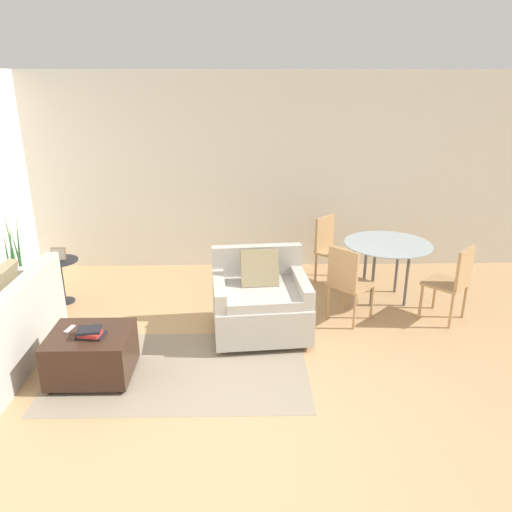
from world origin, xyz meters
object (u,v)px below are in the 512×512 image
at_px(ottoman, 92,353).
at_px(potted_plant, 20,285).
at_px(armchair, 260,302).
at_px(tv_remote_primary, 70,329).
at_px(dining_chair_near_left, 347,280).
at_px(dining_chair_near_right, 454,279).
at_px(dining_chair_far_left, 330,245).
at_px(dining_table, 387,250).
at_px(picture_frame, 58,254).
at_px(book_stack, 90,333).
at_px(side_table, 61,273).

bearing_deg(ottoman, potted_plant, 129.62).
distance_m(armchair, tv_remote_primary, 1.94).
distance_m(potted_plant, dining_chair_near_left, 3.94).
relative_size(dining_chair_near_right, dining_chair_far_left, 1.00).
xyz_separation_m(potted_plant, dining_chair_far_left, (3.90, 0.67, 0.27)).
bearing_deg(armchair, ottoman, -152.54).
bearing_deg(dining_table, picture_frame, -179.82).
xyz_separation_m(potted_plant, dining_table, (4.50, 0.07, 0.40)).
relative_size(dining_chair_near_left, dining_chair_far_left, 1.00).
distance_m(picture_frame, dining_table, 4.01).
bearing_deg(dining_chair_near_left, tv_remote_primary, -160.27).
bearing_deg(book_stack, side_table, 116.71).
relative_size(book_stack, dining_table, 0.24).
bearing_deg(dining_chair_near_left, potted_plant, 172.29).
height_order(dining_chair_near_left, dining_chair_near_right, same).
height_order(ottoman, dining_table, dining_table).
xyz_separation_m(dining_chair_near_right, dining_chair_far_left, (-1.20, 1.20, 0.00)).
xyz_separation_m(dining_chair_near_left, dining_chair_far_left, (-0.00, 1.20, 0.00)).
bearing_deg(side_table, dining_chair_near_left, -9.80).
xyz_separation_m(dining_table, dining_chair_near_left, (-0.60, -0.60, -0.14)).
relative_size(ottoman, side_table, 1.32).
bearing_deg(book_stack, potted_plant, 129.25).
bearing_deg(side_table, picture_frame, -90.00).
bearing_deg(picture_frame, dining_table, 0.18).
bearing_deg(picture_frame, armchair, -19.12).
xyz_separation_m(book_stack, dining_chair_far_left, (2.54, 2.34, 0.02)).
bearing_deg(tv_remote_primary, armchair, 22.53).
distance_m(ottoman, book_stack, 0.26).
height_order(picture_frame, dining_chair_near_right, dining_chair_near_right).
distance_m(ottoman, dining_chair_far_left, 3.45).
distance_m(book_stack, potted_plant, 2.16).
relative_size(tv_remote_primary, potted_plant, 0.12).
xyz_separation_m(ottoman, dining_chair_near_right, (3.77, 1.08, 0.27)).
bearing_deg(side_table, armchair, -19.12).
bearing_deg(dining_table, dining_chair_near_left, -135.00).
xyz_separation_m(dining_table, dining_chair_far_left, (-0.60, 0.60, -0.14)).
xyz_separation_m(tv_remote_primary, dining_chair_near_right, (3.97, 0.99, 0.06)).
relative_size(potted_plant, dining_chair_far_left, 1.36).
bearing_deg(tv_remote_primary, dining_table, 25.31).
distance_m(armchair, dining_table, 1.82).
xyz_separation_m(side_table, dining_table, (4.01, 0.01, 0.26)).
bearing_deg(tv_remote_primary, potted_plant, 126.51).
xyz_separation_m(side_table, picture_frame, (0.00, -0.00, 0.24)).
distance_m(ottoman, dining_table, 3.61).
bearing_deg(potted_plant, book_stack, -50.75).
distance_m(tv_remote_primary, side_table, 1.71).
relative_size(book_stack, side_table, 0.46).
distance_m(armchair, dining_chair_far_left, 1.76).
bearing_deg(tv_remote_primary, ottoman, -22.23).
xyz_separation_m(book_stack, side_table, (-0.87, 1.73, -0.10)).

